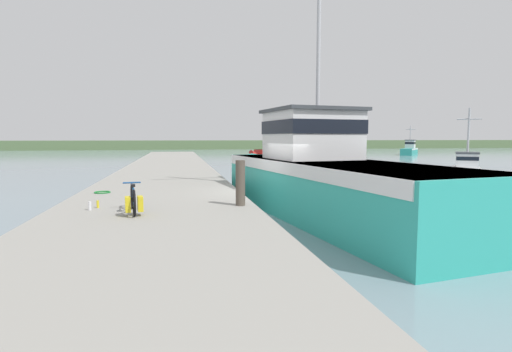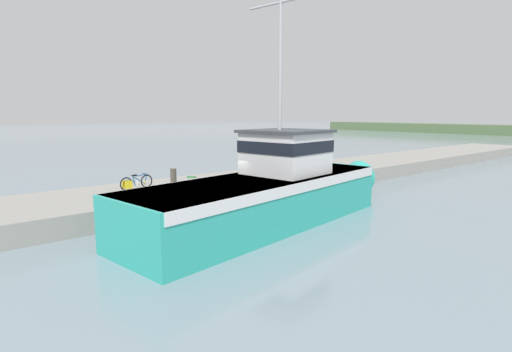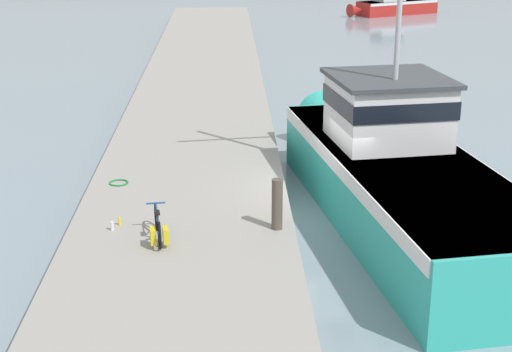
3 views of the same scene
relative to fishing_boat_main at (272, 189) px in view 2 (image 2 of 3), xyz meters
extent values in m
plane|color=gray|center=(-1.99, 0.14, -1.36)|extent=(320.00, 320.00, 0.00)
cube|color=gray|center=(-5.61, 0.14, -0.93)|extent=(5.37, 80.00, 0.87)
cube|color=teal|center=(0.10, -0.64, -0.40)|extent=(5.28, 12.46, 1.92)
cone|color=teal|center=(-0.96, 6.40, -0.40)|extent=(2.13, 2.42, 1.83)
cube|color=white|center=(0.10, -0.64, 0.37)|extent=(5.32, 12.23, 0.38)
cube|color=white|center=(-0.13, 0.86, 1.42)|extent=(3.21, 3.20, 1.72)
cube|color=black|center=(-0.13, 0.86, 1.72)|extent=(3.28, 3.27, 0.48)
cube|color=#3D4247|center=(-0.13, 0.86, 2.34)|extent=(3.47, 3.46, 0.12)
cylinder|color=#B2B2B7|center=(-0.07, 0.44, 5.68)|extent=(0.14, 0.14, 6.57)
cylinder|color=#B2B2B7|center=(-0.07, 0.44, 7.33)|extent=(3.16, 0.57, 0.10)
torus|color=black|center=(-6.02, -3.70, -0.17)|extent=(0.15, 0.64, 0.64)
torus|color=black|center=(-6.19, -2.61, -0.17)|extent=(0.15, 0.64, 0.64)
cylinder|color=navy|center=(-6.05, -3.52, -0.25)|extent=(0.09, 0.37, 0.18)
cylinder|color=navy|center=(-6.09, -3.29, -0.08)|extent=(0.06, 0.15, 0.48)
cylinder|color=navy|center=(-6.06, -3.46, -0.01)|extent=(0.11, 0.49, 0.36)
cylinder|color=navy|center=(-6.13, -3.01, -0.09)|extent=(0.14, 0.69, 0.49)
cylinder|color=navy|center=(-6.13, -2.96, 0.15)|extent=(0.12, 0.56, 0.05)
cylinder|color=navy|center=(-6.18, -2.64, -0.02)|extent=(0.05, 0.11, 0.32)
cylinder|color=navy|center=(-6.18, -2.68, 0.19)|extent=(0.44, 0.10, 0.04)
cube|color=black|center=(-6.09, -3.26, 0.19)|extent=(0.13, 0.25, 0.05)
cube|color=gold|center=(-6.17, -3.67, -0.21)|extent=(0.17, 0.33, 0.35)
cube|color=gold|center=(-5.89, -3.63, -0.21)|extent=(0.17, 0.33, 0.35)
cylinder|color=#51473D|center=(-3.35, -2.67, 0.12)|extent=(0.26, 0.26, 1.23)
torus|color=#197A2D|center=(-7.50, 0.67, -0.47)|extent=(0.53, 0.53, 0.04)
cylinder|color=yellow|center=(-7.09, -2.33, -0.39)|extent=(0.06, 0.06, 0.20)
cylinder|color=silver|center=(-7.22, -2.64, -0.38)|extent=(0.08, 0.08, 0.22)
camera|label=1|loc=(-5.01, -13.26, 1.34)|focal=28.00mm
camera|label=2|loc=(11.81, -10.77, 3.06)|focal=28.00mm
camera|label=3|loc=(-4.48, -19.70, 6.70)|focal=55.00mm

